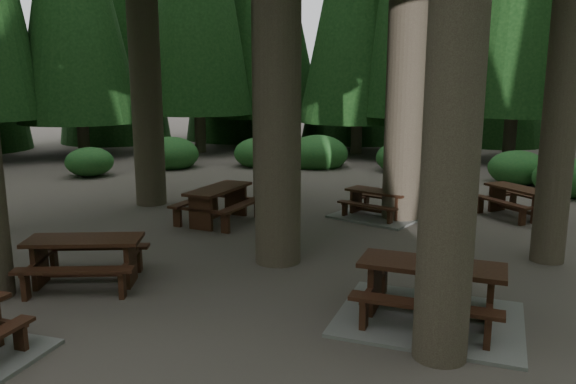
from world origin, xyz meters
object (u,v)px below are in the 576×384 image
(picnic_table_a, at_px, (430,301))
(picnic_table_e, at_px, (85,254))
(picnic_table_c, at_px, (378,209))
(picnic_table_b, at_px, (219,199))
(picnic_table_d, at_px, (518,197))

(picnic_table_a, bearing_deg, picnic_table_e, -174.03)
(picnic_table_c, xyz_separation_m, picnic_table_e, (-3.57, -6.20, 0.31))
(picnic_table_a, height_order, picnic_table_c, picnic_table_a)
(picnic_table_c, relative_size, picnic_table_e, 1.05)
(picnic_table_a, xyz_separation_m, picnic_table_e, (-5.48, -0.55, 0.23))
(picnic_table_e, bearing_deg, picnic_table_c, 36.63)
(picnic_table_a, relative_size, picnic_table_b, 1.24)
(picnic_table_a, height_order, picnic_table_e, picnic_table_a)
(picnic_table_a, relative_size, picnic_table_e, 1.11)
(picnic_table_b, height_order, picnic_table_e, picnic_table_b)
(picnic_table_d, bearing_deg, picnic_table_a, -56.22)
(picnic_table_c, height_order, picnic_table_d, picnic_table_d)
(picnic_table_b, height_order, picnic_table_d, picnic_table_b)
(picnic_table_d, bearing_deg, picnic_table_c, -113.69)
(picnic_table_b, bearing_deg, picnic_table_d, -60.62)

